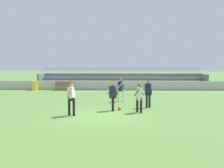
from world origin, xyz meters
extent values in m
plane|color=#517A38|center=(0.00, 0.00, 0.00)|extent=(160.00, 160.00, 0.00)
cube|color=white|center=(0.00, 12.63, 0.00)|extent=(44.00, 0.12, 0.01)
cube|color=#BCB7AD|center=(0.00, 13.85, 0.46)|extent=(48.00, 0.16, 0.92)
cube|color=#9EA3AD|center=(0.99, 14.99, 0.39)|extent=(17.95, 0.36, 0.08)
cube|color=slate|center=(0.99, 14.79, 0.19)|extent=(17.95, 0.04, 0.39)
cube|color=#9EA3AD|center=(0.99, 15.78, 0.78)|extent=(17.95, 0.36, 0.08)
cube|color=slate|center=(0.99, 15.58, 0.58)|extent=(17.95, 0.04, 0.39)
cube|color=#9EA3AD|center=(0.99, 16.57, 1.16)|extent=(17.95, 0.36, 0.08)
cube|color=slate|center=(0.99, 16.37, 0.97)|extent=(17.95, 0.04, 0.39)
cube|color=#9EA3AD|center=(0.99, 17.35, 1.55)|extent=(17.95, 0.36, 0.08)
cube|color=slate|center=(0.99, 17.15, 1.36)|extent=(17.95, 0.04, 0.39)
cube|color=slate|center=(-7.89, 16.17, 0.78)|extent=(0.20, 2.73, 1.55)
cube|color=slate|center=(9.86, 16.17, 0.78)|extent=(0.20, 2.73, 1.55)
cylinder|color=slate|center=(0.99, 17.60, 2.10)|extent=(17.95, 0.06, 0.06)
cube|color=olive|center=(-4.82, 13.27, 0.45)|extent=(1.80, 0.40, 0.06)
cube|color=olive|center=(-4.82, 13.45, 0.70)|extent=(1.80, 0.05, 0.40)
cylinder|color=#47474C|center=(-5.60, 13.27, 0.23)|extent=(0.07, 0.07, 0.45)
cylinder|color=#47474C|center=(-4.04, 13.27, 0.23)|extent=(0.07, 0.07, 0.45)
cylinder|color=yellow|center=(-7.72, 13.16, 0.47)|extent=(0.59, 0.59, 0.95)
cylinder|color=black|center=(0.47, 1.76, 0.42)|extent=(0.13, 0.13, 0.84)
cylinder|color=black|center=(0.49, 1.43, 0.42)|extent=(0.13, 0.13, 0.84)
cube|color=#232847|center=(0.48, 1.60, 0.82)|extent=(0.42, 0.37, 0.24)
cube|color=#191E38|center=(0.48, 1.60, 1.12)|extent=(0.47, 0.44, 0.58)
cylinder|color=#A87A5B|center=(0.69, 1.60, 1.16)|extent=(0.23, 0.31, 0.49)
cylinder|color=#A87A5B|center=(0.28, 1.59, 1.16)|extent=(0.23, 0.31, 0.49)
sphere|color=#A87A5B|center=(0.48, 1.60, 1.50)|extent=(0.21, 0.21, 0.21)
sphere|color=brown|center=(0.48, 1.60, 1.52)|extent=(0.20, 0.20, 0.20)
cylinder|color=black|center=(2.03, 0.92, 0.42)|extent=(0.13, 0.13, 0.84)
cylinder|color=black|center=(1.84, 1.13, 0.42)|extent=(0.13, 0.13, 0.84)
cube|color=white|center=(1.94, 1.03, 0.82)|extent=(0.31, 0.41, 0.24)
cube|color=white|center=(1.94, 1.03, 1.12)|extent=(0.45, 0.46, 0.60)
cylinder|color=brown|center=(1.81, 0.88, 1.15)|extent=(0.35, 0.16, 0.48)
cylinder|color=brown|center=(2.07, 1.18, 1.15)|extent=(0.35, 0.16, 0.48)
sphere|color=brown|center=(1.94, 1.03, 1.50)|extent=(0.21, 0.21, 0.21)
sphere|color=brown|center=(1.94, 1.03, 1.52)|extent=(0.20, 0.20, 0.20)
cylinder|color=black|center=(-1.72, 0.06, 0.46)|extent=(0.13, 0.13, 0.92)
cylinder|color=black|center=(-1.46, -0.04, 0.46)|extent=(0.13, 0.13, 0.92)
cube|color=black|center=(-1.59, 0.01, 0.90)|extent=(0.28, 0.39, 0.24)
cube|color=white|center=(-1.59, 0.01, 1.20)|extent=(0.37, 0.43, 0.59)
cylinder|color=#D6A884|center=(-1.54, 0.20, 1.23)|extent=(0.35, 0.13, 0.48)
cylinder|color=#D6A884|center=(-1.64, -0.18, 1.23)|extent=(0.35, 0.13, 0.48)
sphere|color=#D6A884|center=(-1.59, 0.01, 1.58)|extent=(0.21, 0.21, 0.21)
sphere|color=brown|center=(-1.59, 0.01, 1.60)|extent=(0.20, 0.20, 0.20)
cylinder|color=black|center=(2.49, 2.65, 0.45)|extent=(0.13, 0.13, 0.90)
cylinder|color=black|center=(2.68, 2.82, 0.45)|extent=(0.13, 0.13, 0.90)
cube|color=black|center=(2.58, 2.73, 0.88)|extent=(0.39, 0.28, 0.24)
cube|color=#191E38|center=(2.58, 2.73, 1.18)|extent=(0.42, 0.35, 0.58)
cylinder|color=#A87A5B|center=(2.42, 2.83, 1.22)|extent=(0.14, 0.37, 0.47)
cylinder|color=#A87A5B|center=(2.75, 2.63, 1.22)|extent=(0.14, 0.37, 0.47)
sphere|color=#A87A5B|center=(2.58, 2.73, 1.56)|extent=(0.21, 0.21, 0.21)
sphere|color=brown|center=(2.58, 2.73, 1.58)|extent=(0.20, 0.20, 0.20)
cylinder|color=white|center=(0.74, 5.36, 0.44)|extent=(0.13, 0.13, 0.88)
cylinder|color=white|center=(1.09, 5.37, 0.44)|extent=(0.13, 0.13, 0.88)
cube|color=#232847|center=(0.91, 5.37, 0.86)|extent=(0.36, 0.42, 0.24)
cube|color=#191E38|center=(0.91, 5.37, 1.16)|extent=(0.43, 0.47, 0.58)
cylinder|color=#D6A884|center=(0.93, 5.58, 1.19)|extent=(0.41, 0.26, 0.42)
cylinder|color=#D6A884|center=(0.90, 5.16, 1.19)|extent=(0.41, 0.26, 0.42)
sphere|color=#D6A884|center=(0.91, 5.37, 1.54)|extent=(0.21, 0.21, 0.21)
sphere|color=brown|center=(0.91, 5.37, 1.56)|extent=(0.20, 0.20, 0.20)
sphere|color=orange|center=(0.86, 1.85, 0.11)|extent=(0.22, 0.22, 0.22)
camera|label=1|loc=(1.01, -13.95, 2.67)|focal=44.35mm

